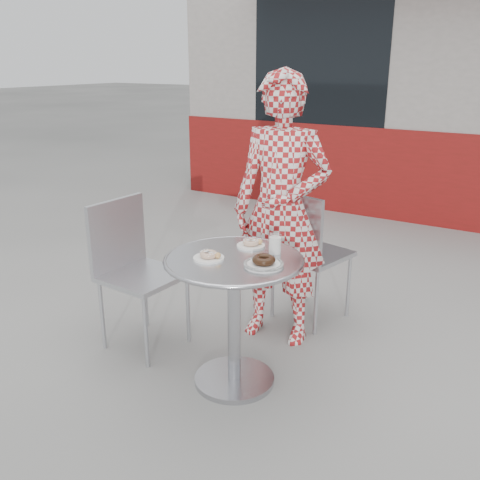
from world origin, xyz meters
The scene contains 10 objects.
ground centered at (0.00, 0.00, 0.00)m, with size 60.00×60.00×0.00m, color gray.
storefront centered at (0.00, 5.56, 1.49)m, with size 6.02×4.55×3.00m.
bistro_table centered at (-0.04, -0.02, 0.56)m, with size 0.73×0.73×0.74m.
chair_far centered at (-0.03, 0.93, 0.28)m, with size 0.52×0.52×0.91m.
chair_left centered at (-0.74, 0.05, 0.28)m, with size 0.46×0.46×0.91m.
seated_person centered at (-0.09, 0.60, 0.83)m, with size 0.61×0.40×1.66m, color maroon.
plate_far centered at (-0.05, 0.18, 0.75)m, with size 0.15×0.15×0.04m.
plate_near centered at (-0.14, -0.10, 0.75)m, with size 0.16×0.16×0.04m.
plate_checker centered at (0.15, -0.03, 0.75)m, with size 0.20×0.20×0.05m.
milk_cup centered at (0.11, 0.15, 0.79)m, with size 0.07×0.07×0.11m.
Camera 1 is at (1.33, -2.19, 1.70)m, focal length 40.00 mm.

